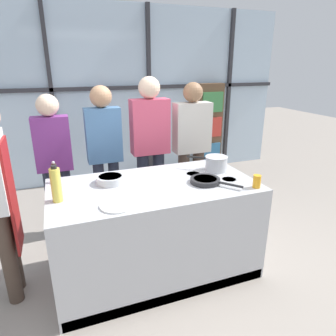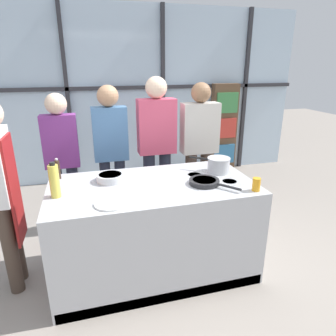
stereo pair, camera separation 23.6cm
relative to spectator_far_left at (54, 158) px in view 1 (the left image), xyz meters
The scene contains 15 objects.
ground_plane 1.59m from the spectator_far_left, 50.05° to the right, with size 18.00×18.00×0.00m, color gray.
back_window_wall 1.90m from the spectator_far_left, 63.77° to the left, with size 6.40×0.10×2.80m.
bookshelf 3.06m from the spectator_far_left, 28.82° to the left, with size 0.47×0.19×1.59m.
demo_island 1.37m from the spectator_far_left, 50.05° to the right, with size 1.82×0.96×0.90m.
spectator_far_left is the anchor object (origin of this frame).
spectator_center_left 0.55m from the spectator_far_left, ahead, with size 0.39×0.24×1.70m.
spectator_center_right 1.09m from the spectator_far_left, ahead, with size 0.45×0.25×1.78m.
spectator_far_right 1.63m from the spectator_far_left, ahead, with size 0.46×0.24×1.71m.
frying_pan 1.68m from the spectator_far_left, 41.17° to the right, with size 0.36×0.42×0.04m.
saucepan 1.73m from the spectator_far_left, 29.39° to the right, with size 0.35×0.31×0.15m.
white_plate 1.36m from the spectator_far_left, 71.81° to the right, with size 0.26×0.26×0.01m, color white.
mixing_bowl 0.93m from the spectator_far_left, 60.29° to the right, with size 0.25×0.25×0.07m.
oil_bottle 1.04m from the spectator_far_left, 89.49° to the right, with size 0.08×0.08×0.29m.
pepper_grinder 0.62m from the spectator_far_left, 90.07° to the right, with size 0.05×0.05×0.20m.
juice_glass_near 2.12m from the spectator_far_left, 39.82° to the right, with size 0.07×0.07×0.11m, color orange.
Camera 1 is at (-0.75, -2.35, 1.91)m, focal length 32.00 mm.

